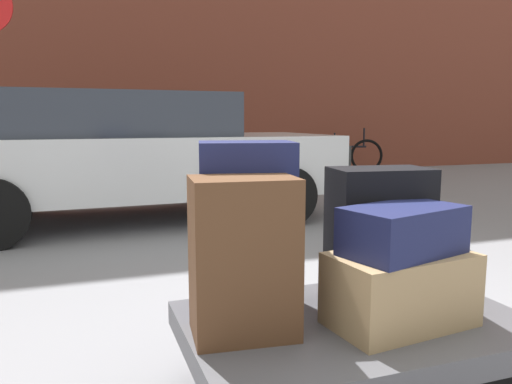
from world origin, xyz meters
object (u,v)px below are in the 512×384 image
Objects in this scene: suitcase_navy_rear_right at (247,226)px; bicycle_leaning at (343,155)px; parked_car at (135,154)px; bollard_kerb_mid at (345,165)px; suitcase_brown_front_left at (244,257)px; duffel_bag_navy_topmost_pile at (403,230)px; luggage_cart at (354,334)px; duffel_bag_tan_stacked_top at (401,289)px; suitcase_black_rear_left at (379,234)px; bollard_kerb_near at (278,167)px.

suitcase_navy_rear_right reaches higher than bicycle_leaning.
parked_car reaches higher than suitcase_navy_rear_right.
suitcase_brown_front_left is at bearing -122.58° from bollard_kerb_mid.
duffel_bag_navy_topmost_pile is 0.68× the size of bollard_kerb_mid.
suitcase_navy_rear_right is at bearing 75.26° from suitcase_brown_front_left.
suitcase_navy_rear_right is at bearing 145.75° from luggage_cart.
luggage_cart is at bearing -119.07° from bicycle_leaning.
parked_car is 6.18m from bicycle_leaning.
suitcase_black_rear_left is (0.07, 0.27, 0.15)m from duffel_bag_tan_stacked_top.
bollard_kerb_mid is at bearing 60.73° from luggage_cart.
suitcase_brown_front_left is at bearing -98.08° from suitcase_navy_rear_right.
suitcase_navy_rear_right is 3.78m from parked_car.
bollard_kerb_near is at bearing 180.00° from bollard_kerb_mid.
bicycle_leaning is at bearing 61.58° from bollard_kerb_mid.
duffel_bag_tan_stacked_top is 9.05m from bicycle_leaning.
parked_car is 2.53× the size of bicycle_leaning.
bicycle_leaning is (4.82, 3.85, -0.39)m from parked_car.
suitcase_navy_rear_right is 1.20× the size of suitcase_brown_front_left.
bicycle_leaning is (4.38, 7.88, 0.10)m from luggage_cart.
duffel_bag_navy_topmost_pile is (0.00, 0.00, 0.23)m from duffel_bag_tan_stacked_top.
duffel_bag_navy_topmost_pile reaches higher than bollard_kerb_near.
luggage_cart is 2.94× the size of duffel_bag_navy_topmost_pile.
duffel_bag_tan_stacked_top is 0.13× the size of parked_car.
parked_car is 6.36× the size of bollard_kerb_mid.
suitcase_brown_front_left is 0.86× the size of bollard_kerb_mid.
suitcase_navy_rear_right is at bearing -89.09° from parked_car.
suitcase_navy_rear_right reaches higher than duffel_bag_navy_topmost_pile.
suitcase_navy_rear_right reaches higher than luggage_cart.
suitcase_black_rear_left is at bearing -118.42° from bollard_kerb_mid.
bollard_kerb_near reaches higher than duffel_bag_tan_stacked_top.
duffel_bag_tan_stacked_top is at bearing -5.24° from suitcase_brown_front_left.
suitcase_navy_rear_right is (-0.38, 0.26, 0.42)m from luggage_cart.
bicycle_leaning is (4.85, 7.87, -0.26)m from suitcase_brown_front_left.
suitcase_brown_front_left reaches higher than bollard_kerb_near.
suitcase_brown_front_left is 0.34× the size of bicycle_leaning.
duffel_bag_tan_stacked_top is at bearing -82.21° from parked_car.
duffel_bag_tan_stacked_top is 0.32× the size of bicycle_leaning.
parked_car is (0.03, 4.02, 0.13)m from suitcase_brown_front_left.
duffel_bag_navy_topmost_pile is 6.99m from bollard_kerb_mid.
parked_car is at bearing 96.17° from luggage_cart.
luggage_cart is at bearing 132.71° from duffel_bag_tan_stacked_top.
luggage_cart is 2.31× the size of suitcase_brown_front_left.
luggage_cart is 0.45m from suitcase_black_rear_left.
bicycle_leaning is (4.18, 7.72, -0.26)m from suitcase_black_rear_left.
bollard_kerb_near is (2.56, 2.03, -0.42)m from parked_car.
bollard_kerb_mid is (3.27, 6.17, -0.14)m from duffel_bag_tan_stacked_top.
duffel_bag_tan_stacked_top is 0.78× the size of suitcase_navy_rear_right.
parked_car is (-0.57, 4.14, 0.28)m from duffel_bag_tan_stacked_top.
suitcase_navy_rear_right is at bearing 137.38° from duffel_bag_tan_stacked_top.
bicycle_leaning reaches higher than bollard_kerb_near.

